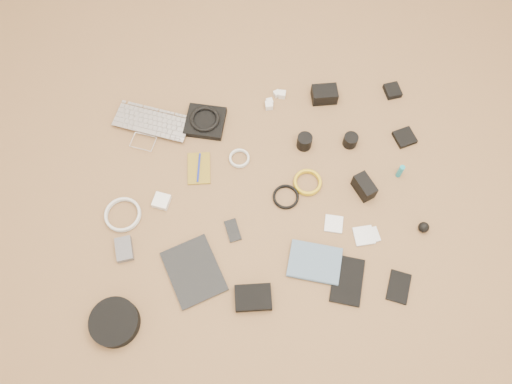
{
  "coord_description": "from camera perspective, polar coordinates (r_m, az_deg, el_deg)",
  "views": [
    {
      "loc": [
        -0.11,
        -0.83,
        2.0
      ],
      "look_at": [
        -0.01,
        0.03,
        0.02
      ],
      "focal_mm": 35.0,
      "sensor_mm": 36.0,
      "label": 1
    }
  ],
  "objects": [
    {
      "name": "lens_a",
      "position": [
        2.26,
        5.56,
        5.75
      ],
      "size": [
        0.08,
        0.08,
        0.07
      ],
      "primitive_type": "cylinder",
      "rotation": [
        0.0,
        0.0,
        0.17
      ],
      "color": "black",
      "rests_on": "ground"
    },
    {
      "name": "pen_blue",
      "position": [
        2.23,
        -6.56,
        2.8
      ],
      "size": [
        0.03,
        0.14,
        0.01
      ],
      "primitive_type": "cylinder",
      "rotation": [
        1.57,
        0.0,
        -0.15
      ],
      "color": "#13229D",
      "rests_on": "notebook_olive"
    },
    {
      "name": "charger_b",
      "position": [
        2.42,
        2.4,
        11.16
      ],
      "size": [
        0.04,
        0.04,
        0.03
      ],
      "primitive_type": "cube",
      "rotation": [
        0.0,
        0.0,
        0.37
      ],
      "color": "silver",
      "rests_on": "ground"
    },
    {
      "name": "cable_yellow",
      "position": [
        2.2,
        5.89,
        1.03
      ],
      "size": [
        0.13,
        0.13,
        0.01
      ],
      "primitive_type": "torus",
      "rotation": [
        0.0,
        0.0,
        -0.08
      ],
      "color": "gold",
      "rests_on": "ground"
    },
    {
      "name": "lens_pouch",
      "position": [
        2.51,
        15.33,
        11.11
      ],
      "size": [
        0.08,
        0.09,
        0.03
      ],
      "primitive_type": "cube",
      "rotation": [
        0.0,
        0.0,
        0.13
      ],
      "color": "black",
      "rests_on": "ground"
    },
    {
      "name": "card_reader",
      "position": [
        2.39,
        16.62,
        5.99
      ],
      "size": [
        0.11,
        0.11,
        0.02
      ],
      "primitive_type": "cube",
      "rotation": [
        0.0,
        0.0,
        0.25
      ],
      "color": "black",
      "rests_on": "ground"
    },
    {
      "name": "notebook_black_a",
      "position": [
        2.08,
        10.39,
        -9.91
      ],
      "size": [
        0.18,
        0.22,
        0.01
      ],
      "primitive_type": "cube",
      "rotation": [
        0.0,
        0.0,
        -0.32
      ],
      "color": "black",
      "rests_on": "ground"
    },
    {
      "name": "flash",
      "position": [
        2.2,
        12.25,
        0.58
      ],
      "size": [
        0.09,
        0.12,
        0.08
      ],
      "primitive_type": "cube",
      "rotation": [
        0.0,
        0.0,
        0.38
      ],
      "color": "black",
      "rests_on": "ground"
    },
    {
      "name": "filter_case_mid",
      "position": [
        2.15,
        12.22,
        -4.91
      ],
      "size": [
        0.08,
        0.08,
        0.01
      ],
      "primitive_type": "cube",
      "rotation": [
        0.0,
        0.0,
        0.03
      ],
      "color": "silver",
      "rests_on": "ground"
    },
    {
      "name": "notebook_olive",
      "position": [
        2.24,
        -6.54,
        2.7
      ],
      "size": [
        0.11,
        0.16,
        0.01
      ],
      "primitive_type": "cube",
      "rotation": [
        0.0,
        0.0,
        -0.06
      ],
      "color": "olive",
      "rests_on": "ground"
    },
    {
      "name": "lens_cleaner",
      "position": [
        2.27,
        16.15,
        2.3
      ],
      "size": [
        0.03,
        0.03,
        0.08
      ],
      "primitive_type": "cylinder",
      "rotation": [
        0.0,
        0.0,
        0.28
      ],
      "color": "teal",
      "rests_on": "ground"
    },
    {
      "name": "headphone_case",
      "position": [
        2.07,
        -15.85,
        -14.13
      ],
      "size": [
        0.21,
        0.21,
        0.05
      ],
      "primitive_type": "cylinder",
      "rotation": [
        0.0,
        0.0,
        0.09
      ],
      "color": "black",
      "rests_on": "ground"
    },
    {
      "name": "notebook_black_b",
      "position": [
        2.12,
        15.99,
        -10.39
      ],
      "size": [
        0.13,
        0.15,
        0.01
      ],
      "primitive_type": "cube",
      "rotation": [
        0.0,
        0.0,
        -0.41
      ],
      "color": "black",
      "rests_on": "ground"
    },
    {
      "name": "drive_case",
      "position": [
        2.02,
        -0.32,
        -11.98
      ],
      "size": [
        0.15,
        0.11,
        0.04
      ],
      "primitive_type": "cube",
      "rotation": [
        0.0,
        0.0,
        -0.06
      ],
      "color": "black",
      "rests_on": "ground"
    },
    {
      "name": "dslr_camera",
      "position": [
        2.41,
        7.82,
        10.98
      ],
      "size": [
        0.12,
        0.08,
        0.07
      ],
      "primitive_type": "cube",
      "rotation": [
        0.0,
        0.0,
        -0.03
      ],
      "color": "black",
      "rests_on": "ground"
    },
    {
      "name": "headphones",
      "position": [
        2.32,
        -5.88,
        8.31
      ],
      "size": [
        0.17,
        0.17,
        0.02
      ],
      "primitive_type": "torus",
      "rotation": [
        0.0,
        0.0,
        0.32
      ],
      "color": "black",
      "rests_on": "headphone_pouch"
    },
    {
      "name": "headphone_pouch",
      "position": [
        2.34,
        -5.82,
        8.0
      ],
      "size": [
        0.21,
        0.21,
        0.03
      ],
      "primitive_type": "cube",
      "rotation": [
        0.0,
        0.0,
        -0.27
      ],
      "color": "black",
      "rests_on": "ground"
    },
    {
      "name": "tablet",
      "position": [
        2.07,
        -7.12,
        -8.98
      ],
      "size": [
        0.27,
        0.31,
        0.01
      ],
      "primitive_type": "cube",
      "rotation": [
        0.0,
        0.0,
        0.31
      ],
      "color": "black",
      "rests_on": "ground"
    },
    {
      "name": "charger_d",
      "position": [
        2.38,
        1.49,
        9.86
      ],
      "size": [
        0.03,
        0.03,
        0.03
      ],
      "primitive_type": "cube",
      "rotation": [
        0.0,
        0.0,
        0.0
      ],
      "color": "silver",
      "rests_on": "ground"
    },
    {
      "name": "filter_case_right",
      "position": [
        2.16,
        13.02,
        -4.84
      ],
      "size": [
        0.07,
        0.07,
        0.01
      ],
      "primitive_type": "cube",
      "rotation": [
        0.0,
        0.0,
        0.13
      ],
      "color": "silver",
      "rests_on": "ground"
    },
    {
      "name": "lens_b",
      "position": [
        2.3,
        10.74,
        5.82
      ],
      "size": [
        0.08,
        0.08,
        0.06
      ],
      "primitive_type": "cylinder",
      "rotation": [
        0.0,
        0.0,
        0.4
      ],
      "color": "black",
      "rests_on": "ground"
    },
    {
      "name": "cable_white_b",
      "position": [
        2.21,
        -14.94,
        -2.57
      ],
      "size": [
        0.17,
        0.17,
        0.01
      ],
      "primitive_type": "torus",
      "rotation": [
        0.0,
        0.0,
        0.12
      ],
      "color": "silver",
      "rests_on": "ground"
    },
    {
      "name": "filter_case_left",
      "position": [
        2.14,
        8.87,
        -3.63
      ],
      "size": [
        0.09,
        0.09,
        0.01
      ],
      "primitive_type": "cube",
      "rotation": [
        0.0,
        0.0,
        -0.27
      ],
      "color": "silver",
      "rests_on": "ground"
    },
    {
      "name": "phone",
      "position": [
        2.11,
        -2.67,
        -4.41
      ],
      "size": [
        0.07,
        0.11,
        0.01
      ],
      "primitive_type": "cube",
      "rotation": [
        0.0,
        0.0,
        0.18
      ],
      "color": "black",
      "rests_on": "ground"
    },
    {
      "name": "air_blower",
      "position": [
        2.21,
        18.62,
        -3.84
      ],
      "size": [
        0.05,
        0.05,
        0.05
      ],
      "primitive_type": "sphere",
      "rotation": [
        0.0,
        0.0,
        0.2
      ],
      "color": "black",
      "rests_on": "ground"
    },
    {
      "name": "laptop",
      "position": [
        2.36,
        -12.18,
        6.78
      ],
      "size": [
        0.42,
        0.36,
        0.03
      ],
      "primitive_type": "imported",
      "rotation": [
        0.0,
        0.0,
        -0.39
      ],
      "color": "#B9B9BD",
      "rests_on": "ground"
    },
    {
      "name": "paperback",
      "position": [
        2.05,
        6.4,
        -10.09
      ],
      "size": [
        0.25,
        0.21,
        0.02
      ],
      "primitive_type": "imported",
      "rotation": [
        0.0,
        0.0,
        1.26
      ],
      "color": "#476079",
      "rests_on": "ground"
    },
    {
      "name": "cable_black",
      "position": [
        2.17,
        3.42,
        -0.61
      ],
      "size": [
        0.15,
        0.15,
        0.01
      ],
      "primitive_type": "torus",
      "rotation": [
        0.0,
        0.0,
        0.37
      ],
      "color": "black",
      "rests_on": "ground"
    },
    {
      "name": "power_brick",
      "position": [
        2.19,
        -10.74,
        -1.03
      ],
      "size": [
        0.09,
        0.09,
        0.03
      ],
      "primitive_type": "cube",
      "rotation": [
        0.0,
        0.0,
        -0.39
      ],
      "color": "silver",
      "rests_on": "ground"
    },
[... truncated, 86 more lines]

